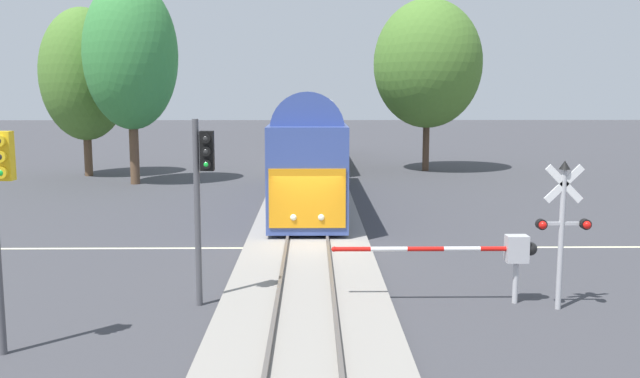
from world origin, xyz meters
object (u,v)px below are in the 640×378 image
(crossing_gate_near, at_px, (496,251))
(pine_left_background, at_px, (84,75))
(traffic_signal_median, at_px, (202,182))
(elm_centre_background, at_px, (428,64))
(oak_behind_train, at_px, (131,55))
(crossing_signal_mast, at_px, (563,219))
(commuter_train, at_px, (309,134))

(crossing_gate_near, relative_size, pine_left_background, 0.49)
(crossing_gate_near, height_order, traffic_signal_median, traffic_signal_median)
(elm_centre_background, distance_m, oak_behind_train, 19.70)
(crossing_signal_mast, bearing_deg, traffic_signal_median, 177.26)
(traffic_signal_median, xyz_separation_m, elm_centre_background, (10.70, 30.57, 4.13))
(crossing_signal_mast, height_order, pine_left_background, pine_left_background)
(oak_behind_train, bearing_deg, pine_left_background, 134.99)
(oak_behind_train, xyz_separation_m, pine_left_background, (-4.06, 4.06, -1.02))
(crossing_signal_mast, bearing_deg, crossing_gate_near, 159.63)
(elm_centre_background, height_order, pine_left_background, elm_centre_background)
(crossing_signal_mast, xyz_separation_m, elm_centre_background, (1.67, 31.01, 5.04))
(crossing_signal_mast, relative_size, oak_behind_train, 0.32)
(oak_behind_train, bearing_deg, commuter_train, 14.32)
(elm_centre_background, relative_size, oak_behind_train, 0.98)
(oak_behind_train, bearing_deg, crossing_gate_near, -57.07)
(oak_behind_train, bearing_deg, crossing_signal_mast, -55.23)
(crossing_signal_mast, bearing_deg, oak_behind_train, 124.77)
(crossing_gate_near, relative_size, crossing_signal_mast, 1.41)
(crossing_gate_near, xyz_separation_m, traffic_signal_median, (-7.54, -0.12, 1.84))
(commuter_train, height_order, elm_centre_background, elm_centre_background)
(pine_left_background, bearing_deg, crossing_gate_near, -55.04)
(traffic_signal_median, distance_m, pine_left_background, 30.46)
(crossing_signal_mast, xyz_separation_m, traffic_signal_median, (-9.03, 0.43, 0.90))
(commuter_train, xyz_separation_m, oak_behind_train, (-10.40, -2.65, 4.79))
(elm_centre_background, bearing_deg, oak_behind_train, -159.87)
(commuter_train, distance_m, traffic_signal_median, 26.58)
(crossing_gate_near, distance_m, oak_behind_train, 28.88)
(traffic_signal_median, bearing_deg, pine_left_background, 113.05)
(oak_behind_train, height_order, pine_left_background, oak_behind_train)
(traffic_signal_median, relative_size, oak_behind_train, 0.40)
(crossing_gate_near, height_order, pine_left_background, pine_left_background)
(crossing_signal_mast, bearing_deg, elm_centre_background, 86.91)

